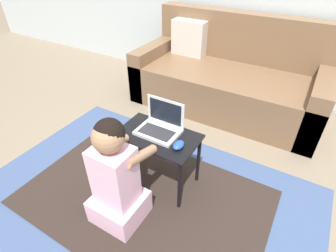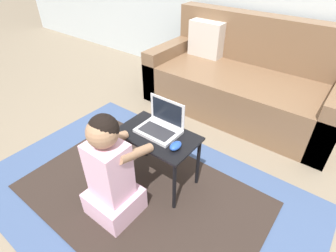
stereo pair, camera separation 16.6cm
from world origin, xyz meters
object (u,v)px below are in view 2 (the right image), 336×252
couch (243,81)px  computer_mouse (176,146)px  laptop (160,126)px  laptop_desk (158,142)px  person_seated (111,174)px

couch → computer_mouse: (0.15, -1.35, 0.14)m
computer_mouse → couch: bearing=96.5°
couch → computer_mouse: bearing=-83.5°
couch → laptop: 1.28m
couch → laptop_desk: bearing=-90.9°
couch → person_seated: (-0.07, -1.68, 0.04)m
person_seated → computer_mouse: bearing=56.5°
laptop → person_seated: person_seated is taller
person_seated → laptop_desk: bearing=82.8°
laptop_desk → computer_mouse: bearing=-12.8°
laptop_desk → laptop: laptop is taller
couch → laptop: size_ratio=6.69×
couch → laptop: (-0.03, -1.27, 0.16)m
laptop_desk → person_seated: bearing=-97.2°
laptop_desk → laptop: 0.11m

